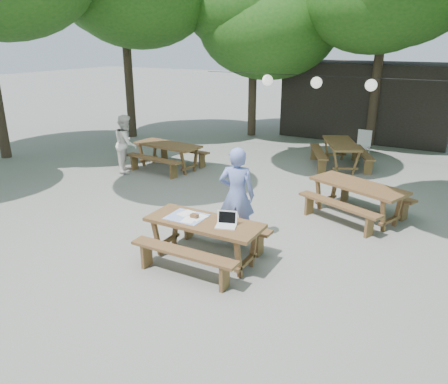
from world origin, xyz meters
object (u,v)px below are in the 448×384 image
picnic_table_nw (168,156)px  second_person (126,143)px  woman (237,195)px  plastic_chair (361,151)px  main_picnic_table (204,240)px

picnic_table_nw → second_person: (-0.89, -0.77, 0.43)m
second_person → picnic_table_nw: bearing=-80.7°
second_person → woman: bearing=-149.7°
woman → plastic_chair: bearing=-112.1°
main_picnic_table → plastic_chair: (0.86, 8.28, -0.13)m
main_picnic_table → second_person: second_person is taller
woman → second_person: (-4.88, 2.58, -0.09)m
main_picnic_table → plastic_chair: 8.33m
main_picnic_table → picnic_table_nw: bearing=131.8°
woman → plastic_chair: size_ratio=2.04×
woman → second_person: bearing=-44.1°
woman → second_person: woman is taller
picnic_table_nw → plastic_chair: size_ratio=2.30×
main_picnic_table → woman: size_ratio=1.09×
woman → second_person: size_ratio=1.12×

